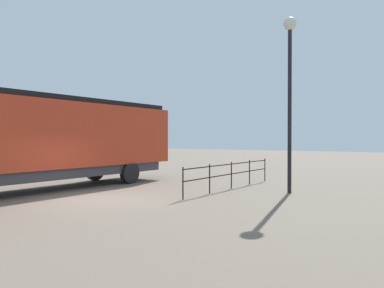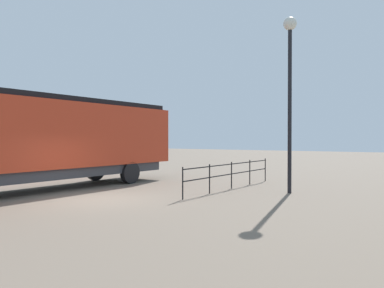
{
  "view_description": "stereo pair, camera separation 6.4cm",
  "coord_description": "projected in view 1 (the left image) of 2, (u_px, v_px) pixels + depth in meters",
  "views": [
    {
      "loc": [
        10.59,
        -9.22,
        2.23
      ],
      "look_at": [
        1.69,
        3.63,
        2.03
      ],
      "focal_mm": 34.69,
      "sensor_mm": 36.0,
      "label": 1
    },
    {
      "loc": [
        10.64,
        -9.19,
        2.23
      ],
      "look_at": [
        1.69,
        3.63,
        2.03
      ],
      "focal_mm": 34.69,
      "sensor_mm": 36.0,
      "label": 2
    }
  ],
  "objects": [
    {
      "name": "ground_plane",
      "position": [
        98.0,
        200.0,
        13.64
      ],
      "size": [
        120.0,
        120.0,
        0.0
      ],
      "primitive_type": "plane",
      "color": "#756656"
    },
    {
      "name": "locomotive",
      "position": [
        30.0,
        138.0,
        15.54
      ],
      "size": [
        2.9,
        16.08,
        4.09
      ],
      "color": "red",
      "rests_on": "ground_plane"
    },
    {
      "name": "lamp_post",
      "position": [
        290.0,
        68.0,
        15.25
      ],
      "size": [
        0.55,
        0.55,
        7.26
      ],
      "color": "black",
      "rests_on": "ground_plane"
    },
    {
      "name": "platform_fence",
      "position": [
        231.0,
        171.0,
        16.7
      ],
      "size": [
        0.05,
        7.47,
        1.21
      ],
      "color": "black",
      "rests_on": "ground_plane"
    }
  ]
}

